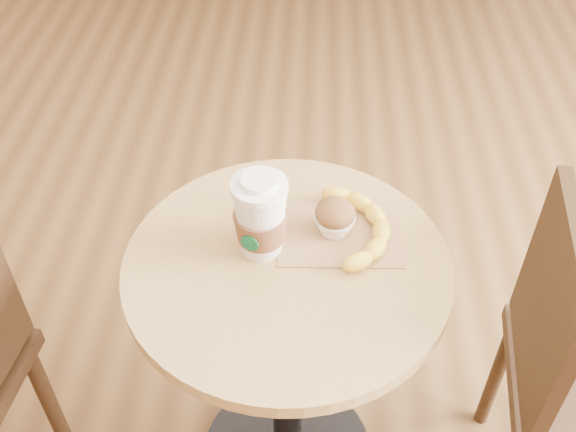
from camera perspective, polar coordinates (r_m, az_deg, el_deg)
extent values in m
cylinder|color=black|center=(1.57, -0.07, -13.28)|extent=(0.07, 0.07, 0.72)
cylinder|color=tan|center=(1.28, -0.08, -4.33)|extent=(0.62, 0.62, 0.03)
cylinder|color=black|center=(1.79, -19.53, -14.68)|extent=(0.04, 0.04, 0.47)
cylinder|color=black|center=(1.84, 17.27, -12.62)|extent=(0.03, 0.03, 0.43)
cube|color=black|center=(1.38, 21.15, -7.29)|extent=(0.07, 0.37, 0.41)
cube|color=#9E774C|center=(1.32, 4.41, -1.54)|extent=(0.24, 0.19, 0.00)
cylinder|color=white|center=(1.19, -2.45, 2.51)|extent=(0.10, 0.10, 0.01)
cylinder|color=white|center=(1.18, -2.47, 2.95)|extent=(0.07, 0.07, 0.01)
cylinder|color=#085331|center=(1.22, -3.28, -2.34)|extent=(0.03, 0.01, 0.04)
ellipsoid|color=brown|center=(1.30, 4.02, 0.26)|extent=(0.08, 0.08, 0.05)
ellipsoid|color=beige|center=(1.28, 4.05, 0.78)|extent=(0.03, 0.03, 0.02)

